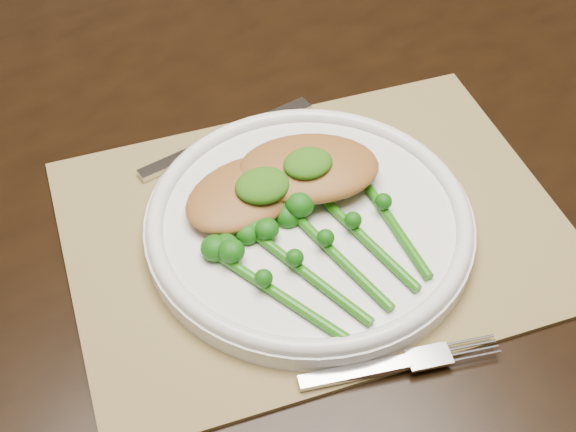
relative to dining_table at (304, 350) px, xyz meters
name	(u,v)px	position (x,y,z in m)	size (l,w,h in m)	color
floor	(289,392)	(0.04, 0.15, -0.38)	(4.00, 4.00, 0.00)	brown
dining_table	(304,350)	(0.00, 0.00, 0.00)	(1.73, 1.15, 0.75)	black
placemat	(315,228)	(-0.04, -0.10, 0.37)	(0.46, 0.33, 0.00)	olive
dinner_plate	(309,221)	(-0.05, -0.10, 0.39)	(0.30, 0.30, 0.03)	white
knife	(211,145)	(-0.09, 0.04, 0.38)	(0.20, 0.05, 0.01)	silver
fork	(413,361)	(-0.03, -0.27, 0.38)	(0.17, 0.05, 0.01)	silver
chicken_fillet_left	(245,193)	(-0.09, -0.06, 0.41)	(0.12, 0.08, 0.02)	#97612B
chicken_fillet_right	(309,168)	(-0.03, -0.06, 0.41)	(0.13, 0.09, 0.03)	#97612B
pesto_dollop_left	(263,185)	(-0.08, -0.07, 0.42)	(0.05, 0.04, 0.02)	#1A490A
pesto_dollop_right	(308,163)	(-0.04, -0.07, 0.43)	(0.05, 0.04, 0.02)	#1A490A
broccolini_bundle	(340,259)	(-0.05, -0.16, 0.40)	(0.19, 0.20, 0.04)	#185C0C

